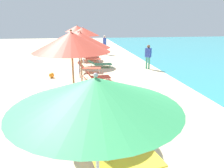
# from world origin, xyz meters

# --- Properties ---
(umbrella_second) EXTENTS (2.15, 2.15, 2.35)m
(umbrella_second) POSITION_xyz_m (0.60, 3.06, 2.10)
(umbrella_second) COLOR silver
(umbrella_second) RESTS_ON ground
(lounger_second_shoreside) EXTENTS (1.53, 0.94, 0.54)m
(lounger_second_shoreside) POSITION_xyz_m (1.24, 4.04, 0.28)
(lounger_second_shoreside) COLOR yellow
(lounger_second_shoreside) RESTS_ON ground
(umbrella_third) EXTENTS (2.05, 2.05, 2.74)m
(umbrella_third) POSITION_xyz_m (0.23, 6.29, 2.42)
(umbrella_third) COLOR olive
(umbrella_third) RESTS_ON ground
(lounger_third_shoreside) EXTENTS (1.29, 0.65, 0.63)m
(lounger_third_shoreside) POSITION_xyz_m (1.16, 7.30, 0.32)
(lounger_third_shoreside) COLOR #D8593F
(lounger_third_shoreside) RESTS_ON ground
(lounger_third_inland) EXTENTS (1.53, 0.71, 0.58)m
(lounger_third_inland) POSITION_xyz_m (1.12, 5.26, 0.31)
(lounger_third_inland) COLOR #D8593F
(lounger_third_inland) RESTS_ON ground
(umbrella_fourth) EXTENTS (2.28, 2.28, 2.62)m
(umbrella_fourth) POSITION_xyz_m (0.49, 8.78, 2.26)
(umbrella_fourth) COLOR olive
(umbrella_fourth) RESTS_ON ground
(lounger_fourth_shoreside) EXTENTS (1.49, 0.85, 0.62)m
(lounger_fourth_shoreside) POSITION_xyz_m (1.16, 9.89, 0.29)
(lounger_fourth_shoreside) COLOR #D8593F
(lounger_fourth_shoreside) RESTS_ON ground
(lounger_fourth_inland) EXTENTS (1.53, 0.86, 0.63)m
(lounger_fourth_inland) POSITION_xyz_m (1.35, 7.50, 0.28)
(lounger_fourth_inland) COLOR #D8593F
(lounger_fourth_inland) RESTS_ON ground
(umbrella_fifth) EXTENTS (1.90, 1.90, 2.47)m
(umbrella_fifth) POSITION_xyz_m (0.43, 11.75, 2.17)
(umbrella_fifth) COLOR #4C4C51
(umbrella_fifth) RESTS_ON ground
(lounger_fifth_shoreside) EXTENTS (1.41, 0.75, 0.67)m
(lounger_fifth_shoreside) POSITION_xyz_m (0.96, 12.90, 0.33)
(lounger_fifth_shoreside) COLOR #D8593F
(lounger_fifth_shoreside) RESTS_ON ground
(lounger_fifth_inland) EXTENTS (1.25, 0.75, 0.59)m
(lounger_fifth_inland) POSITION_xyz_m (1.27, 10.85, 0.28)
(lounger_fifth_inland) COLOR #D8593F
(lounger_fifth_inland) RESTS_ON ground
(umbrella_sixth) EXTENTS (2.24, 2.24, 2.61)m
(umbrella_sixth) POSITION_xyz_m (0.74, 15.27, 2.28)
(umbrella_sixth) COLOR silver
(umbrella_sixth) RESTS_ON ground
(lounger_sixth_shoreside) EXTENTS (1.44, 0.85, 0.65)m
(lounger_sixth_shoreside) POSITION_xyz_m (1.29, 16.18, 0.32)
(lounger_sixth_shoreside) COLOR #D8593F
(lounger_sixth_shoreside) RESTS_ON ground
(lounger_sixth_inland) EXTENTS (1.57, 0.67, 0.50)m
(lounger_sixth_inland) POSITION_xyz_m (1.76, 14.24, 0.25)
(lounger_sixth_inland) COLOR #4CA572
(lounger_sixth_inland) RESTS_ON ground
(umbrella_farthest) EXTENTS (1.94, 1.94, 2.68)m
(umbrella_farthest) POSITION_xyz_m (0.37, 18.15, 2.38)
(umbrella_farthest) COLOR olive
(umbrella_farthest) RESTS_ON ground
(lounger_farthest_shoreside) EXTENTS (1.39, 0.92, 0.57)m
(lounger_farthest_shoreside) POSITION_xyz_m (0.86, 19.38, 0.28)
(lounger_farthest_shoreside) COLOR #D8593F
(lounger_farthest_shoreside) RESTS_ON ground
(lounger_farthest_inland) EXTENTS (1.32, 0.71, 0.61)m
(lounger_farthest_inland) POSITION_xyz_m (1.30, 17.06, 0.29)
(lounger_farthest_inland) COLOR #D8593F
(lounger_farthest_inland) RESTS_ON ground
(person_walking_mid) EXTENTS (0.42, 0.40, 1.53)m
(person_walking_mid) POSITION_xyz_m (4.76, 13.34, 0.92)
(person_walking_mid) COLOR #3F9972
(person_walking_mid) RESTS_ON ground
(person_walking_far) EXTENTS (0.36, 0.42, 1.71)m
(person_walking_far) POSITION_xyz_m (2.80, 19.93, 1.04)
(person_walking_far) COLOR silver
(person_walking_far) RESTS_ON ground
(beach_ball) EXTENTS (0.28, 0.28, 0.28)m
(beach_ball) POSITION_xyz_m (-1.10, 12.00, 0.14)
(beach_ball) COLOR orange
(beach_ball) RESTS_ON ground
(cooler_box) EXTENTS (0.54, 0.51, 0.31)m
(cooler_box) POSITION_xyz_m (-0.98, 20.71, 0.15)
(cooler_box) COLOR #338C59
(cooler_box) RESTS_ON ground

